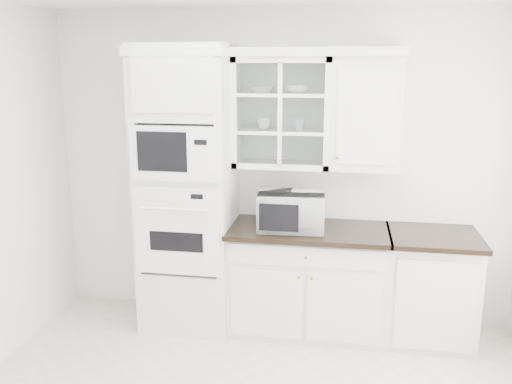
# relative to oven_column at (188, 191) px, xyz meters

# --- Properties ---
(room_shell) EXTENTS (4.00, 3.50, 2.70)m
(room_shell) POSITION_rel_oven_column_xyz_m (0.75, -0.99, 0.58)
(room_shell) COLOR white
(room_shell) RESTS_ON ground
(oven_column) EXTENTS (0.76, 0.68, 2.40)m
(oven_column) POSITION_rel_oven_column_xyz_m (0.00, 0.00, 0.00)
(oven_column) COLOR silver
(oven_column) RESTS_ON ground
(base_cabinet_run) EXTENTS (1.32, 0.67, 0.92)m
(base_cabinet_run) POSITION_rel_oven_column_xyz_m (1.03, 0.03, -0.74)
(base_cabinet_run) COLOR silver
(base_cabinet_run) RESTS_ON ground
(extra_base_cabinet) EXTENTS (0.72, 0.67, 0.92)m
(extra_base_cabinet) POSITION_rel_oven_column_xyz_m (2.03, 0.03, -0.74)
(extra_base_cabinet) COLOR silver
(extra_base_cabinet) RESTS_ON ground
(upper_cabinet_glass) EXTENTS (0.80, 0.33, 0.90)m
(upper_cabinet_glass) POSITION_rel_oven_column_xyz_m (0.78, 0.17, 0.65)
(upper_cabinet_glass) COLOR silver
(upper_cabinet_glass) RESTS_ON room_shell
(upper_cabinet_solid) EXTENTS (0.55, 0.33, 0.90)m
(upper_cabinet_solid) POSITION_rel_oven_column_xyz_m (1.46, 0.17, 0.65)
(upper_cabinet_solid) COLOR silver
(upper_cabinet_solid) RESTS_ON room_shell
(crown_molding) EXTENTS (2.14, 0.38, 0.07)m
(crown_molding) POSITION_rel_oven_column_xyz_m (0.68, 0.14, 1.14)
(crown_molding) COLOR white
(crown_molding) RESTS_ON room_shell
(countertop_microwave) EXTENTS (0.56, 0.48, 0.31)m
(countertop_microwave) POSITION_rel_oven_column_xyz_m (0.89, -0.02, -0.12)
(countertop_microwave) COLOR white
(countertop_microwave) RESTS_ON base_cabinet_run
(bowl_a) EXTENTS (0.22, 0.22, 0.05)m
(bowl_a) POSITION_rel_oven_column_xyz_m (0.61, 0.18, 0.84)
(bowl_a) COLOR white
(bowl_a) RESTS_ON upper_cabinet_glass
(bowl_b) EXTENTS (0.22, 0.22, 0.06)m
(bowl_b) POSITION_rel_oven_column_xyz_m (0.89, 0.15, 0.84)
(bowl_b) COLOR white
(bowl_b) RESTS_ON upper_cabinet_glass
(cup_a) EXTENTS (0.15, 0.15, 0.10)m
(cup_a) POSITION_rel_oven_column_xyz_m (0.62, 0.19, 0.56)
(cup_a) COLOR white
(cup_a) RESTS_ON upper_cabinet_glass
(cup_b) EXTENTS (0.11, 0.11, 0.09)m
(cup_b) POSITION_rel_oven_column_xyz_m (0.92, 0.18, 0.56)
(cup_b) COLOR white
(cup_b) RESTS_ON upper_cabinet_glass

